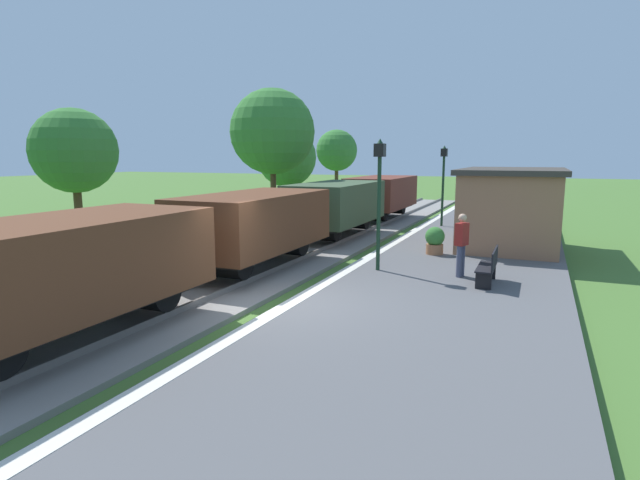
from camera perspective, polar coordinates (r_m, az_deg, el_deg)
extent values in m
plane|color=#47702D|center=(11.62, -5.10, -8.04)|extent=(160.00, 160.00, 0.00)
cube|color=#565659|center=(10.51, 10.64, -9.35)|extent=(6.00, 60.00, 0.25)
cube|color=silver|center=(11.37, -3.33, -7.07)|extent=(0.36, 60.00, 0.01)
cube|color=gray|center=(12.88, -14.60, -6.29)|extent=(3.80, 60.00, 0.12)
cube|color=slate|center=(12.43, -11.98, -6.14)|extent=(0.07, 60.00, 0.14)
cube|color=slate|center=(13.29, -17.08, -5.33)|extent=(0.07, 60.00, 0.14)
cube|color=brown|center=(10.18, -26.66, -2.33)|extent=(2.50, 5.60, 1.60)
cube|color=black|center=(10.32, -26.39, -5.87)|extent=(2.10, 5.15, 0.50)
cylinder|color=black|center=(11.57, -19.53, -5.13)|extent=(1.56, 0.84, 0.84)
cylinder|color=black|center=(12.36, -15.96, -2.85)|extent=(0.20, 0.30, 0.20)
cube|color=brown|center=(15.20, -7.36, 2.16)|extent=(2.50, 5.60, 1.60)
cube|color=black|center=(15.30, -7.31, -0.26)|extent=(2.10, 5.15, 0.50)
cylinder|color=black|center=(16.88, -4.20, -0.16)|extent=(1.56, 0.84, 0.84)
cylinder|color=black|center=(13.86, -11.06, -2.41)|extent=(1.56, 0.84, 0.84)
cylinder|color=black|center=(17.87, -2.49, 1.19)|extent=(0.20, 0.30, 0.20)
cylinder|color=black|center=(12.89, -14.00, -2.27)|extent=(0.20, 0.30, 0.20)
cube|color=#384C33|center=(21.11, 1.83, 4.24)|extent=(2.50, 5.60, 1.60)
cube|color=black|center=(21.18, 1.82, 2.48)|extent=(2.10, 5.15, 0.50)
cylinder|color=black|center=(22.88, 3.46, 2.35)|extent=(1.56, 0.84, 0.84)
cylinder|color=black|center=(19.57, -0.12, 1.18)|extent=(1.56, 0.84, 0.84)
cylinder|color=black|center=(23.93, 4.42, 3.26)|extent=(0.20, 0.30, 0.20)
cylinder|color=black|center=(18.49, -1.55, 1.48)|extent=(0.20, 0.30, 0.20)
cube|color=brown|center=(27.34, 6.94, 5.34)|extent=(2.50, 5.60, 1.60)
cube|color=black|center=(27.39, 6.91, 3.99)|extent=(2.10, 5.15, 0.50)
cylinder|color=black|center=(29.13, 7.91, 3.79)|extent=(1.56, 0.84, 0.84)
cylinder|color=black|center=(25.71, 5.76, 3.10)|extent=(1.56, 0.84, 0.84)
cylinder|color=black|center=(30.22, 8.51, 4.45)|extent=(0.20, 0.30, 0.20)
cylinder|color=black|center=(24.59, 4.95, 3.41)|extent=(0.20, 0.30, 0.20)
cube|color=#9E6B4C|center=(19.77, 20.62, 3.20)|extent=(3.20, 5.50, 2.60)
cube|color=#3D3833|center=(19.68, 20.85, 7.23)|extent=(3.50, 5.80, 0.18)
cube|color=black|center=(18.81, 15.56, 3.57)|extent=(0.03, 0.90, 0.80)
cube|color=black|center=(13.61, 18.12, -2.88)|extent=(0.42, 1.50, 0.04)
cube|color=black|center=(13.55, 18.97, -1.92)|extent=(0.04, 1.50, 0.45)
cube|color=black|center=(13.08, 17.82, -4.39)|extent=(0.38, 0.06, 0.42)
cube|color=black|center=(14.24, 18.30, -3.31)|extent=(0.38, 0.06, 0.42)
cube|color=black|center=(24.54, 20.58, 2.27)|extent=(0.42, 1.50, 0.04)
cube|color=black|center=(24.50, 21.06, 2.81)|extent=(0.04, 1.50, 0.45)
cube|color=black|center=(23.97, 20.48, 1.57)|extent=(0.38, 0.06, 0.42)
cube|color=black|center=(25.16, 20.63, 1.90)|extent=(0.38, 0.06, 0.42)
cylinder|color=#474C66|center=(14.16, 15.31, -2.32)|extent=(0.15, 0.15, 0.86)
cylinder|color=#474C66|center=(14.30, 15.60, -2.22)|extent=(0.15, 0.15, 0.86)
cube|color=maroon|center=(14.11, 15.59, 0.63)|extent=(0.35, 0.44, 0.60)
sphere|color=tan|center=(14.05, 15.67, 2.41)|extent=(0.22, 0.22, 0.22)
cylinder|color=#9E6642|center=(17.32, 12.70, -1.00)|extent=(0.56, 0.56, 0.34)
sphere|color=#387A33|center=(17.25, 12.75, 0.40)|extent=(0.64, 0.64, 0.64)
cylinder|color=#193823|center=(14.43, 6.59, 2.87)|extent=(0.11, 0.11, 3.20)
cube|color=black|center=(14.34, 6.72, 9.95)|extent=(0.28, 0.28, 0.36)
sphere|color=#F2E5BF|center=(14.34, 6.72, 9.95)|extent=(0.20, 0.20, 0.20)
cone|color=#193823|center=(14.34, 6.74, 10.91)|extent=(0.20, 0.20, 0.16)
cylinder|color=#193823|center=(24.28, 13.58, 5.29)|extent=(0.11, 0.11, 3.20)
cube|color=black|center=(24.23, 13.74, 9.49)|extent=(0.28, 0.28, 0.36)
sphere|color=#F2E5BF|center=(24.23, 13.74, 9.49)|extent=(0.20, 0.20, 0.20)
cone|color=#193823|center=(24.23, 13.76, 10.06)|extent=(0.20, 0.20, 0.16)
cylinder|color=#4C3823|center=(19.81, -25.34, 2.13)|extent=(0.28, 0.28, 2.56)
sphere|color=#387A33|center=(19.69, -25.83, 8.99)|extent=(2.91, 2.91, 2.91)
cylinder|color=#4C3823|center=(24.91, -5.23, 4.92)|extent=(0.28, 0.28, 3.11)
sphere|color=#387A33|center=(24.86, -5.34, 12.00)|extent=(4.05, 4.05, 4.05)
cylinder|color=#4C3823|center=(32.26, -3.70, 4.98)|extent=(0.28, 0.28, 2.01)
sphere|color=#387A33|center=(32.17, -3.74, 9.23)|extent=(3.69, 3.69, 3.69)
cylinder|color=#4C3823|center=(38.82, 1.86, 6.27)|extent=(0.28, 0.28, 2.74)
sphere|color=#387A33|center=(38.76, 1.88, 10.00)|extent=(3.08, 3.08, 3.08)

